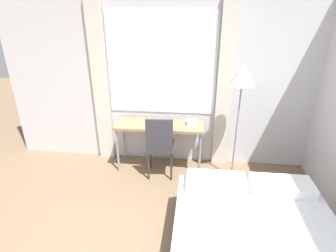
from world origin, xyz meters
TOP-DOWN VIEW (x-y plane):
  - wall_back_with_window at (-0.02, 2.75)m, footprint 5.29×0.13m
  - desk at (-0.15, 2.44)m, footprint 1.33×0.46m
  - desk_chair at (-0.11, 2.19)m, footprint 0.43×0.43m
  - standing_lamp at (0.98, 2.28)m, footprint 0.34×0.34m
  - telephone at (0.34, 2.49)m, footprint 0.18×0.14m
  - book at (-0.22, 2.42)m, footprint 0.22×0.16m

SIDE VIEW (x-z plane):
  - desk_chair at x=-0.11m, z-range 0.06..1.04m
  - desk at x=-0.15m, z-range 0.31..1.07m
  - book at x=-0.22m, z-range 0.76..0.78m
  - telephone at x=0.34m, z-range 0.75..0.84m
  - wall_back_with_window at x=-0.02m, z-range 0.00..2.70m
  - standing_lamp at x=0.98m, z-range 0.61..2.33m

